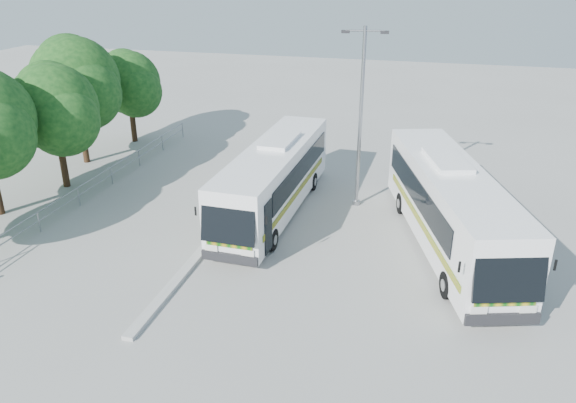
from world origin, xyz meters
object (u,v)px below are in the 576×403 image
(tree_far_d, at_px, (76,81))
(lamppost, at_px, (361,112))
(tree_far_e, at_px, (129,83))
(coach_main, at_px, (274,178))
(coach_adjacent, at_px, (450,206))
(tree_far_c, at_px, (55,108))

(tree_far_d, relative_size, lamppost, 0.86)
(tree_far_e, distance_m, lamppost, 17.14)
(tree_far_d, xyz_separation_m, tree_far_e, (0.68, 4.50, -0.93))
(tree_far_e, bearing_deg, coach_main, -35.27)
(tree_far_d, bearing_deg, coach_main, -17.60)
(tree_far_e, relative_size, lamppost, 0.70)
(coach_adjacent, distance_m, lamppost, 6.17)
(tree_far_d, height_order, coach_main, tree_far_d)
(tree_far_d, bearing_deg, tree_far_c, -72.17)
(coach_main, bearing_deg, tree_far_c, 179.83)
(lamppost, bearing_deg, tree_far_c, 179.52)
(coach_adjacent, bearing_deg, coach_main, 152.32)
(tree_far_e, bearing_deg, coach_adjacent, -26.60)
(lamppost, bearing_deg, tree_far_e, 150.86)
(tree_far_e, bearing_deg, tree_far_d, -98.63)
(coach_main, xyz_separation_m, coach_adjacent, (7.98, -1.50, 0.10))
(tree_far_e, xyz_separation_m, coach_adjacent, (20.08, -10.05, -2.03))
(tree_far_c, bearing_deg, coach_main, -1.75)
(coach_main, bearing_deg, tree_far_d, 163.99)
(tree_far_e, height_order, coach_adjacent, tree_far_e)
(tree_far_c, bearing_deg, tree_far_d, 107.83)
(tree_far_e, xyz_separation_m, coach_main, (12.10, -8.56, -2.13))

